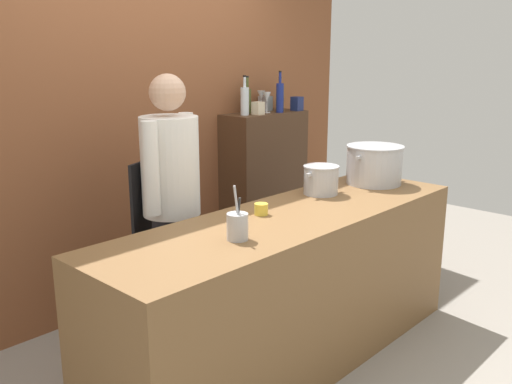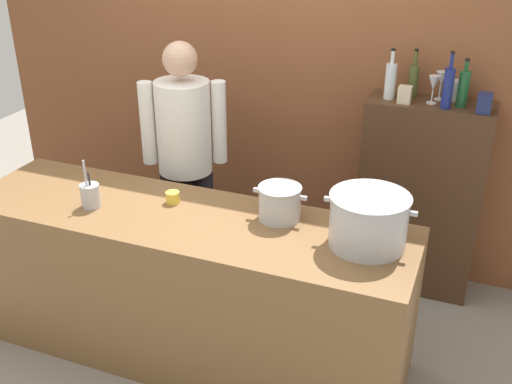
{
  "view_description": "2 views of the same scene",
  "coord_description": "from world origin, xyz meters",
  "px_view_note": "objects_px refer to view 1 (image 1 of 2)",
  "views": [
    {
      "loc": [
        -2.3,
        -1.88,
        1.77
      ],
      "look_at": [
        0.17,
        0.42,
        0.92
      ],
      "focal_mm": 38.99,
      "sensor_mm": 36.0,
      "label": 1
    },
    {
      "loc": [
        1.41,
        -2.5,
        2.43
      ],
      "look_at": [
        0.29,
        0.32,
        0.94
      ],
      "focal_mm": 42.94,
      "sensor_mm": 36.0,
      "label": 2
    }
  ],
  "objects_px": {
    "stockpot_small": "(321,180)",
    "butter_jar": "(261,209)",
    "wine_bottle_olive": "(247,100)",
    "spice_tin_cream": "(258,108)",
    "utensil_crock": "(237,226)",
    "spice_tin_navy": "(297,104)",
    "spice_tin_silver": "(265,103)",
    "wine_bottle_clear": "(245,100)",
    "wine_bottle_green": "(280,98)",
    "wine_glass_tall": "(261,96)",
    "wine_glass_wide": "(267,98)",
    "chef": "(171,194)",
    "stockpot_large": "(374,165)",
    "wine_bottle_cobalt": "(280,97)"
  },
  "relations": [
    {
      "from": "wine_glass_wide",
      "to": "spice_tin_navy",
      "type": "distance_m",
      "value": 0.31
    },
    {
      "from": "utensil_crock",
      "to": "spice_tin_navy",
      "type": "bearing_deg",
      "value": 31.89
    },
    {
      "from": "stockpot_small",
      "to": "spice_tin_navy",
      "type": "distance_m",
      "value": 1.35
    },
    {
      "from": "stockpot_small",
      "to": "wine_glass_wide",
      "type": "relative_size",
      "value": 1.72
    },
    {
      "from": "chef",
      "to": "wine_bottle_clear",
      "type": "relative_size",
      "value": 5.42
    },
    {
      "from": "spice_tin_silver",
      "to": "butter_jar",
      "type": "bearing_deg",
      "value": -138.53
    },
    {
      "from": "spice_tin_silver",
      "to": "wine_bottle_cobalt",
      "type": "bearing_deg",
      "value": -100.31
    },
    {
      "from": "stockpot_large",
      "to": "wine_bottle_green",
      "type": "bearing_deg",
      "value": 75.29
    },
    {
      "from": "chef",
      "to": "spice_tin_silver",
      "type": "relative_size",
      "value": 13.66
    },
    {
      "from": "wine_bottle_cobalt",
      "to": "spice_tin_cream",
      "type": "xyz_separation_m",
      "value": [
        -0.24,
        0.02,
        -0.08
      ]
    },
    {
      "from": "wine_bottle_green",
      "to": "stockpot_large",
      "type": "bearing_deg",
      "value": -104.71
    },
    {
      "from": "spice_tin_silver",
      "to": "wine_bottle_clear",
      "type": "bearing_deg",
      "value": -161.81
    },
    {
      "from": "wine_glass_tall",
      "to": "spice_tin_cream",
      "type": "bearing_deg",
      "value": -143.49
    },
    {
      "from": "chef",
      "to": "stockpot_large",
      "type": "relative_size",
      "value": 3.74
    },
    {
      "from": "butter_jar",
      "to": "wine_glass_tall",
      "type": "height_order",
      "value": "wine_glass_tall"
    },
    {
      "from": "butter_jar",
      "to": "wine_bottle_green",
      "type": "xyz_separation_m",
      "value": [
        1.38,
        1.05,
        0.48
      ]
    },
    {
      "from": "butter_jar",
      "to": "wine_glass_tall",
      "type": "distance_m",
      "value": 1.76
    },
    {
      "from": "stockpot_small",
      "to": "butter_jar",
      "type": "bearing_deg",
      "value": -175.96
    },
    {
      "from": "wine_bottle_olive",
      "to": "spice_tin_cream",
      "type": "relative_size",
      "value": 2.94
    },
    {
      "from": "stockpot_large",
      "to": "spice_tin_silver",
      "type": "distance_m",
      "value": 1.29
    },
    {
      "from": "utensil_crock",
      "to": "wine_bottle_cobalt",
      "type": "distance_m",
      "value": 2.11
    },
    {
      "from": "wine_bottle_olive",
      "to": "wine_glass_tall",
      "type": "height_order",
      "value": "wine_bottle_olive"
    },
    {
      "from": "wine_bottle_green",
      "to": "spice_tin_silver",
      "type": "relative_size",
      "value": 2.34
    },
    {
      "from": "spice_tin_silver",
      "to": "stockpot_large",
      "type": "bearing_deg",
      "value": -101.24
    },
    {
      "from": "wine_bottle_olive",
      "to": "wine_glass_tall",
      "type": "bearing_deg",
      "value": 0.06
    },
    {
      "from": "spice_tin_navy",
      "to": "spice_tin_silver",
      "type": "bearing_deg",
      "value": 131.33
    },
    {
      "from": "stockpot_small",
      "to": "wine_bottle_olive",
      "type": "xyz_separation_m",
      "value": [
        0.47,
        1.1,
        0.41
      ]
    },
    {
      "from": "stockpot_small",
      "to": "spice_tin_cream",
      "type": "height_order",
      "value": "spice_tin_cream"
    },
    {
      "from": "wine_glass_tall",
      "to": "wine_bottle_green",
      "type": "bearing_deg",
      "value": -32.74
    },
    {
      "from": "stockpot_small",
      "to": "wine_bottle_green",
      "type": "distance_m",
      "value": 1.34
    },
    {
      "from": "wine_bottle_cobalt",
      "to": "utensil_crock",
      "type": "bearing_deg",
      "value": -144.8
    },
    {
      "from": "wine_bottle_green",
      "to": "wine_bottle_olive",
      "type": "height_order",
      "value": "wine_bottle_olive"
    },
    {
      "from": "spice_tin_silver",
      "to": "wine_bottle_green",
      "type": "bearing_deg",
      "value": -69.0
    },
    {
      "from": "butter_jar",
      "to": "wine_bottle_clear",
      "type": "distance_m",
      "value": 1.5
    },
    {
      "from": "wine_bottle_green",
      "to": "wine_glass_wide",
      "type": "relative_size",
      "value": 1.69
    },
    {
      "from": "wine_glass_wide",
      "to": "spice_tin_navy",
      "type": "bearing_deg",
      "value": -13.82
    },
    {
      "from": "butter_jar",
      "to": "wine_bottle_cobalt",
      "type": "distance_m",
      "value": 1.7
    },
    {
      "from": "wine_bottle_clear",
      "to": "spice_tin_silver",
      "type": "height_order",
      "value": "wine_bottle_clear"
    },
    {
      "from": "chef",
      "to": "spice_tin_silver",
      "type": "height_order",
      "value": "chef"
    },
    {
      "from": "wine_bottle_cobalt",
      "to": "wine_bottle_clear",
      "type": "distance_m",
      "value": 0.35
    },
    {
      "from": "wine_bottle_cobalt",
      "to": "wine_bottle_clear",
      "type": "bearing_deg",
      "value": 169.01
    },
    {
      "from": "wine_bottle_green",
      "to": "wine_glass_wide",
      "type": "distance_m",
      "value": 0.17
    },
    {
      "from": "wine_bottle_clear",
      "to": "spice_tin_navy",
      "type": "distance_m",
      "value": 0.56
    },
    {
      "from": "stockpot_small",
      "to": "wine_bottle_olive",
      "type": "bearing_deg",
      "value": 66.85
    },
    {
      "from": "wine_glass_tall",
      "to": "butter_jar",
      "type": "bearing_deg",
      "value": -137.38
    },
    {
      "from": "wine_glass_tall",
      "to": "spice_tin_silver",
      "type": "xyz_separation_m",
      "value": [
        0.09,
        0.03,
        -0.07
      ]
    },
    {
      "from": "wine_glass_tall",
      "to": "wine_bottle_clear",
      "type": "bearing_deg",
      "value": -162.58
    },
    {
      "from": "utensil_crock",
      "to": "wine_glass_wide",
      "type": "height_order",
      "value": "wine_glass_wide"
    },
    {
      "from": "stockpot_large",
      "to": "wine_glass_wide",
      "type": "bearing_deg",
      "value": 83.72
    },
    {
      "from": "wine_bottle_green",
      "to": "wine_glass_tall",
      "type": "xyz_separation_m",
      "value": [
        -0.14,
        0.09,
        0.01
      ]
    }
  ]
}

